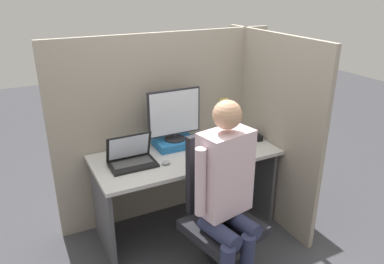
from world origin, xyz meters
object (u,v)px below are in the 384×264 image
object	(u,v)px
paper_box	(175,143)
laptop	(132,159)
person	(227,188)
carrot_toy	(222,154)
monitor	(174,115)
stapler	(256,136)
office_chair	(218,207)

from	to	relation	value
paper_box	laptop	world-z (taller)	laptop
person	carrot_toy	bearing A→B (deg)	62.11
monitor	person	world-z (taller)	person
laptop	stapler	size ratio (longest dim) A/B	2.55
office_chair	person	xyz separation A→B (m)	(-0.03, -0.16, 0.24)
laptop	stapler	distance (m)	1.13
carrot_toy	stapler	bearing A→B (deg)	20.84
paper_box	office_chair	bearing A→B (deg)	-89.51
monitor	laptop	xyz separation A→B (m)	(-0.43, -0.16, -0.23)
paper_box	laptop	bearing A→B (deg)	-159.53
monitor	laptop	world-z (taller)	monitor
laptop	stapler	bearing A→B (deg)	-1.07
monitor	office_chair	xyz separation A→B (m)	(0.01, -0.72, -0.46)
laptop	office_chair	distance (m)	0.74
monitor	office_chair	distance (m)	0.85
office_chair	person	distance (m)	0.29
paper_box	stapler	world-z (taller)	paper_box
laptop	paper_box	bearing A→B (deg)	20.47
carrot_toy	person	world-z (taller)	person
stapler	person	world-z (taller)	person
stapler	carrot_toy	distance (m)	0.48
office_chair	carrot_toy	bearing A→B (deg)	56.02
paper_box	carrot_toy	bearing A→B (deg)	-55.00
stapler	carrot_toy	world-z (taller)	same
carrot_toy	person	bearing A→B (deg)	-117.89
paper_box	person	distance (m)	0.87
laptop	office_chair	bearing A→B (deg)	-51.66
paper_box	person	bearing A→B (deg)	-91.62
office_chair	stapler	bearing A→B (deg)	37.42
stapler	office_chair	bearing A→B (deg)	-142.58
laptop	person	distance (m)	0.82
stapler	monitor	bearing A→B (deg)	165.21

